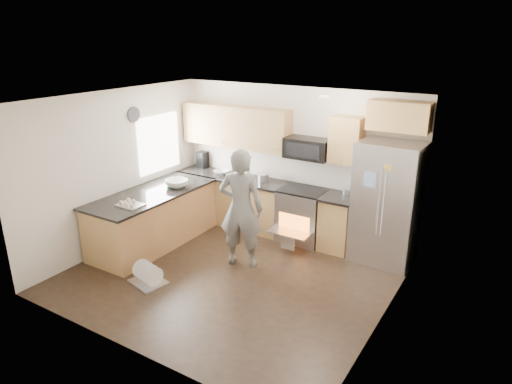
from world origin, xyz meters
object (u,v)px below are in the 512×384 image
Objects in this scene: stove_range at (303,203)px; dish_rack at (148,278)px; person at (241,209)px; refrigerator at (387,203)px.

dish_rack is at bearing -116.39° from stove_range.
dish_rack is (-1.24, -2.50, -0.59)m from stove_range.
stove_range is 1.39m from person.
stove_range is 1.45m from refrigerator.
refrigerator is 1.04× the size of person.
stove_range is 3.05× the size of dish_rack.
person is at bearing -107.63° from stove_range.
refrigerator reaches higher than person.
refrigerator is 2.25m from person.
person is 3.16× the size of dish_rack.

